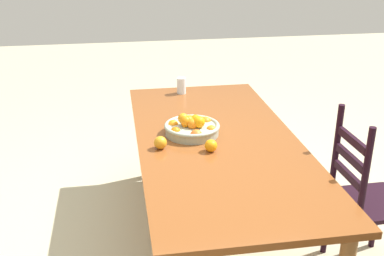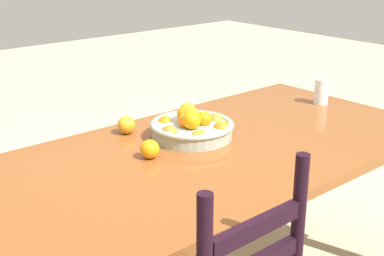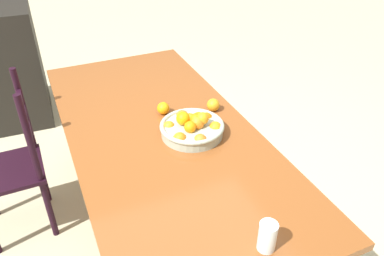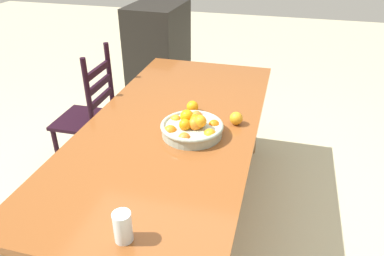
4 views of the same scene
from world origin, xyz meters
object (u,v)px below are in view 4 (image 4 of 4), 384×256
at_px(fruit_bowl, 192,127).
at_px(dining_table, 173,135).
at_px(orange_loose_1, 193,107).
at_px(drinking_glass, 123,227).
at_px(orange_loose_0, 236,118).
at_px(cabinet, 159,53).
at_px(chair_near_window, 90,118).

bearing_deg(fruit_bowl, dining_table, 55.03).
relative_size(orange_loose_1, drinking_glass, 0.58).
distance_m(orange_loose_0, orange_loose_1, 0.28).
xyz_separation_m(dining_table, fruit_bowl, (-0.10, -0.14, 0.12)).
relative_size(cabinet, drinking_glass, 8.23).
height_order(orange_loose_0, drinking_glass, drinking_glass).
bearing_deg(fruit_bowl, drinking_glass, 176.31).
height_order(fruit_bowl, drinking_glass, fruit_bowl).
bearing_deg(cabinet, orange_loose_0, -145.47).
bearing_deg(cabinet, orange_loose_1, -151.40).
bearing_deg(orange_loose_1, cabinet, 26.03).
relative_size(chair_near_window, cabinet, 0.98).
distance_m(fruit_bowl, orange_loose_1, 0.26).
distance_m(fruit_bowl, drinking_glass, 0.77).
distance_m(dining_table, orange_loose_0, 0.37).
relative_size(chair_near_window, orange_loose_1, 13.96).
height_order(dining_table, orange_loose_1, orange_loose_1).
height_order(orange_loose_0, orange_loose_1, orange_loose_0).
relative_size(dining_table, orange_loose_0, 27.77).
bearing_deg(dining_table, orange_loose_1, -24.66).
bearing_deg(dining_table, fruit_bowl, -124.97).
bearing_deg(fruit_bowl, cabinet, 24.59).
distance_m(orange_loose_0, drinking_glass, 0.98).
relative_size(dining_table, orange_loose_1, 29.04).
bearing_deg(chair_near_window, fruit_bowl, 61.69).
relative_size(orange_loose_0, orange_loose_1, 1.05).
height_order(dining_table, drinking_glass, drinking_glass).
distance_m(chair_near_window, cabinet, 1.42).
distance_m(fruit_bowl, orange_loose_0, 0.27).
distance_m(dining_table, drinking_glass, 0.88).
bearing_deg(orange_loose_1, orange_loose_0, -106.75).
xyz_separation_m(fruit_bowl, drinking_glass, (-0.77, 0.05, 0.01)).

